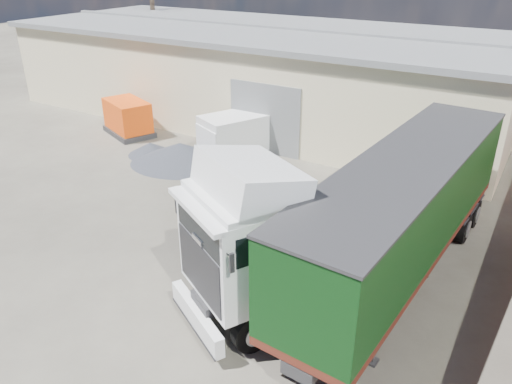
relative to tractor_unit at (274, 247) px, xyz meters
The scene contains 7 objects.
ground 5.04m from the tractor_unit, behind, with size 120.00×120.00×0.00m, color black.
warehouse 19.76m from the tractor_unit, 122.22° to the left, with size 30.60×12.60×5.42m.
tractor_unit is the anchor object (origin of this frame).
box_trailer 4.37m from the tractor_unit, 53.12° to the left, with size 3.52×12.55×4.12m.
panel_van 12.79m from the tractor_unit, 125.97° to the left, with size 3.91×5.38×2.04m.
orange_skip 17.27m from the tractor_unit, 147.87° to the left, with size 3.61×2.97×1.94m.
gravel_heap 12.00m from the tractor_unit, 142.30° to the left, with size 6.94×6.52×1.06m.
Camera 1 is at (10.21, -11.02, 9.49)m, focal length 35.00 mm.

